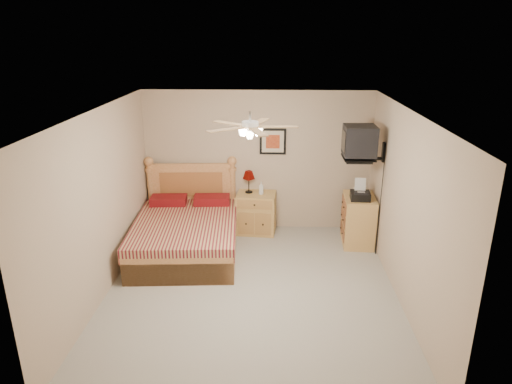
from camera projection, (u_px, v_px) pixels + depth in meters
floor at (252, 290)px, 6.39m from camera, size 4.50×4.50×0.00m
ceiling at (251, 112)px, 5.56m from camera, size 4.00×4.50×0.04m
wall_back at (257, 161)px, 8.09m from camera, size 4.00×0.04×2.50m
wall_front at (238, 304)px, 3.85m from camera, size 4.00×0.04×2.50m
wall_left at (101, 205)px, 6.05m from camera, size 0.04×4.50×2.50m
wall_right at (405, 210)px, 5.90m from camera, size 0.04×4.50×2.50m
bed at (185, 214)px, 7.26m from camera, size 1.72×2.19×1.35m
nightstand at (256, 213)px, 8.16m from camera, size 0.71×0.56×0.73m
table_lamp at (249, 182)px, 8.03m from camera, size 0.23×0.23×0.40m
lotion_bottle at (261, 188)px, 7.97m from camera, size 0.10×0.10×0.23m
framed_picture at (273, 141)px, 7.94m from camera, size 0.46×0.04×0.46m
dresser at (358, 220)px, 7.69m from camera, size 0.53×0.73×0.84m
fax_machine at (361, 190)px, 7.38m from camera, size 0.33×0.35×0.33m
magazine_lower at (357, 191)px, 7.81m from camera, size 0.28×0.33×0.03m
magazine_upper at (358, 189)px, 7.81m from camera, size 0.21×0.27×0.02m
wall_tv at (369, 143)px, 6.99m from camera, size 0.56×0.46×0.58m
ceiling_fan at (250, 127)px, 5.42m from camera, size 1.14×1.14×0.28m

